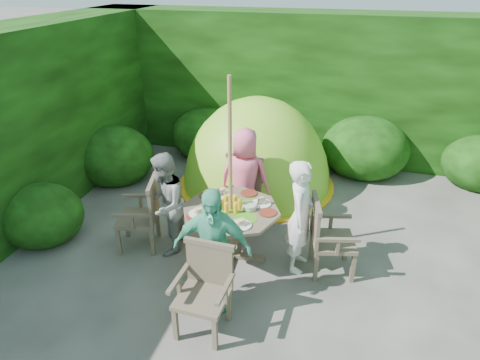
% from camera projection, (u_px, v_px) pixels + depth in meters
% --- Properties ---
extents(ground, '(60.00, 60.00, 0.00)m').
position_uv_depth(ground, '(299.00, 292.00, 4.62)').
color(ground, '#474540').
rests_on(ground, ground).
extents(hedge_enclosure, '(9.00, 9.00, 2.50)m').
position_uv_depth(hedge_enclosure, '(321.00, 141.00, 5.21)').
color(hedge_enclosure, black).
rests_on(hedge_enclosure, ground).
extents(patio_table, '(1.22, 1.22, 0.80)m').
position_uv_depth(patio_table, '(231.00, 217.00, 4.94)').
color(patio_table, '#493E30').
rests_on(patio_table, ground).
extents(parasol_pole, '(0.05, 0.05, 2.20)m').
position_uv_depth(parasol_pole, '(230.00, 175.00, 4.70)').
color(parasol_pole, '#9C703E').
rests_on(parasol_pole, ground).
extents(garden_chair_right, '(0.57, 0.62, 0.88)m').
position_uv_depth(garden_chair_right, '(327.00, 236.00, 4.77)').
color(garden_chair_right, '#493E30').
rests_on(garden_chair_right, ground).
extents(garden_chair_left, '(0.59, 0.63, 0.87)m').
position_uv_depth(garden_chair_left, '(143.00, 213.00, 5.21)').
color(garden_chair_left, '#493E30').
rests_on(garden_chair_left, ground).
extents(garden_chair_back, '(0.58, 0.53, 0.89)m').
position_uv_depth(garden_chair_back, '(248.00, 182.00, 5.95)').
color(garden_chair_back, '#493E30').
rests_on(garden_chair_back, ground).
extents(garden_chair_front, '(0.52, 0.47, 0.84)m').
position_uv_depth(garden_chair_front, '(205.00, 287.00, 4.02)').
color(garden_chair_front, '#493E30').
rests_on(garden_chair_front, ground).
extents(child_right, '(0.34, 0.50, 1.34)m').
position_uv_depth(child_right, '(301.00, 217.00, 4.74)').
color(child_right, white).
rests_on(child_right, ground).
extents(child_left, '(0.60, 0.70, 1.27)m').
position_uv_depth(child_left, '(165.00, 204.00, 5.06)').
color(child_left, gray).
rests_on(child_left, ground).
extents(child_back, '(0.68, 0.46, 1.35)m').
position_uv_depth(child_back, '(245.00, 178.00, 5.59)').
color(child_back, '#FF698A').
rests_on(child_back, ground).
extents(child_front, '(0.82, 0.42, 1.34)m').
position_uv_depth(child_front, '(212.00, 249.00, 4.19)').
color(child_front, '#54C49D').
rests_on(child_front, ground).
extents(dome_tent, '(2.58, 2.58, 2.84)m').
position_uv_depth(dome_tent, '(256.00, 184.00, 6.93)').
color(dome_tent, '#8DD829').
rests_on(dome_tent, ground).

